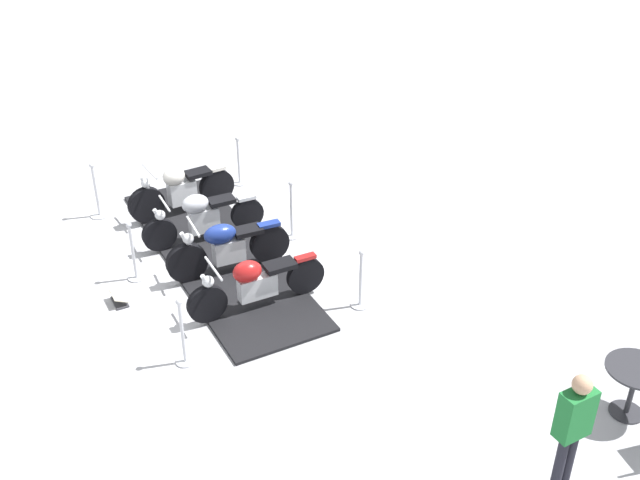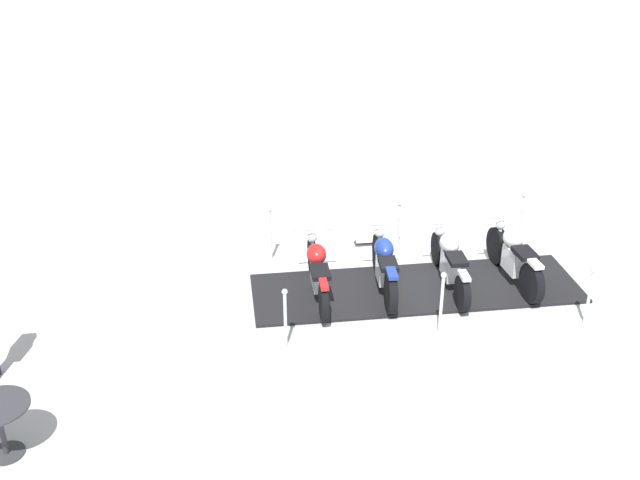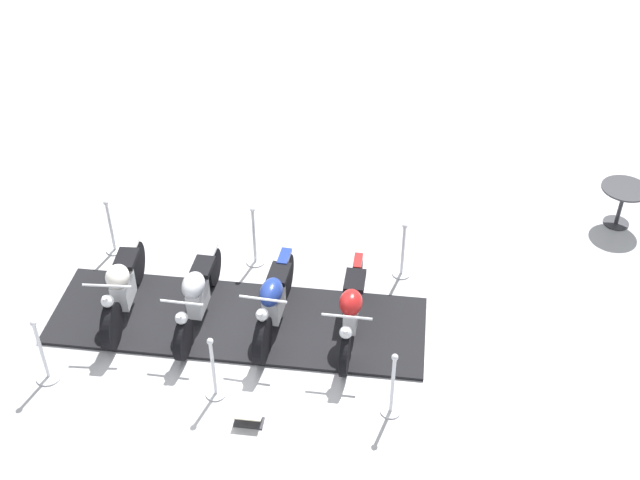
{
  "view_description": "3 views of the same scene",
  "coord_description": "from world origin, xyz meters",
  "px_view_note": "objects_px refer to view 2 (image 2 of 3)",
  "views": [
    {
      "loc": [
        -11.21,
        -0.4,
        7.04
      ],
      "look_at": [
        -0.68,
        -1.7,
        0.61
      ],
      "focal_mm": 42.62,
      "sensor_mm": 36.0,
      "label": 1
    },
    {
      "loc": [
        0.98,
        -11.36,
        6.52
      ],
      "look_at": [
        -1.58,
        -0.54,
        1.04
      ],
      "focal_mm": 42.21,
      "sensor_mm": 36.0,
      "label": 2
    },
    {
      "loc": [
        -5.34,
        7.24,
        8.57
      ],
      "look_at": [
        -0.76,
        -1.22,
        1.02
      ],
      "focal_mm": 45.71,
      "sensor_mm": 36.0,
      "label": 3
    }
  ],
  "objects_px": {
    "motorcycle_navy": "(384,264)",
    "motorcycle_maroon": "(317,269)",
    "stanchion_right_mid": "(398,234)",
    "stanchion_right_rear": "(271,241)",
    "stanchion_left_front": "(588,305)",
    "stanchion_left_rear": "(286,327)",
    "stanchion_left_mid": "(440,314)",
    "info_placard": "(365,241)",
    "motorcycle_cream": "(514,256)",
    "stanchion_right_front": "(520,229)",
    "motorcycle_chrome": "(450,260)"
  },
  "relations": [
    {
      "from": "stanchion_right_front",
      "to": "motorcycle_navy",
      "type": "bearing_deg",
      "value": -133.57
    },
    {
      "from": "motorcycle_navy",
      "to": "stanchion_left_mid",
      "type": "relative_size",
      "value": 1.83
    },
    {
      "from": "motorcycle_navy",
      "to": "info_placard",
      "type": "xyz_separation_m",
      "value": [
        -0.64,
        1.72,
        -0.46
      ]
    },
    {
      "from": "stanchion_left_mid",
      "to": "info_placard",
      "type": "bearing_deg",
      "value": 120.49
    },
    {
      "from": "stanchion_left_front",
      "to": "stanchion_right_rear",
      "type": "bearing_deg",
      "value": 170.24
    },
    {
      "from": "stanchion_left_mid",
      "to": "stanchion_left_front",
      "type": "distance_m",
      "value": 2.4
    },
    {
      "from": "motorcycle_maroon",
      "to": "info_placard",
      "type": "bearing_deg",
      "value": -32.05
    },
    {
      "from": "stanchion_right_mid",
      "to": "stanchion_right_rear",
      "type": "height_order",
      "value": "stanchion_right_rear"
    },
    {
      "from": "stanchion_left_mid",
      "to": "stanchion_right_mid",
      "type": "relative_size",
      "value": 1.05
    },
    {
      "from": "stanchion_right_rear",
      "to": "info_placard",
      "type": "bearing_deg",
      "value": 34.24
    },
    {
      "from": "stanchion_left_front",
      "to": "stanchion_right_mid",
      "type": "bearing_deg",
      "value": 151.02
    },
    {
      "from": "stanchion_right_front",
      "to": "stanchion_left_front",
      "type": "xyz_separation_m",
      "value": [
        1.03,
        -2.67,
        0.02
      ]
    },
    {
      "from": "stanchion_right_front",
      "to": "stanchion_left_front",
      "type": "bearing_deg",
      "value": -68.89
    },
    {
      "from": "motorcycle_chrome",
      "to": "stanchion_right_rear",
      "type": "xyz_separation_m",
      "value": [
        -3.27,
        0.23,
        -0.13
      ]
    },
    {
      "from": "motorcycle_navy",
      "to": "info_placard",
      "type": "relative_size",
      "value": 4.67
    },
    {
      "from": "stanchion_left_mid",
      "to": "motorcycle_maroon",
      "type": "bearing_deg",
      "value": 160.49
    },
    {
      "from": "stanchion_left_rear",
      "to": "info_placard",
      "type": "xyz_separation_m",
      "value": [
        0.54,
        3.74,
        -0.3
      ]
    },
    {
      "from": "motorcycle_navy",
      "to": "stanchion_right_front",
      "type": "bearing_deg",
      "value": -61.04
    },
    {
      "from": "stanchion_left_mid",
      "to": "stanchion_left_front",
      "type": "bearing_deg",
      "value": 21.11
    },
    {
      "from": "stanchion_left_mid",
      "to": "stanchion_right_front",
      "type": "distance_m",
      "value": 3.74
    },
    {
      "from": "stanchion_right_front",
      "to": "motorcycle_maroon",
      "type": "bearing_deg",
      "value": -140.22
    },
    {
      "from": "stanchion_right_rear",
      "to": "stanchion_left_rear",
      "type": "height_order",
      "value": "stanchion_right_rear"
    },
    {
      "from": "motorcycle_navy",
      "to": "stanchion_right_mid",
      "type": "relative_size",
      "value": 1.93
    },
    {
      "from": "stanchion_right_front",
      "to": "stanchion_left_rear",
      "type": "height_order",
      "value": "stanchion_right_front"
    },
    {
      "from": "motorcycle_cream",
      "to": "motorcycle_navy",
      "type": "height_order",
      "value": "motorcycle_cream"
    },
    {
      "from": "stanchion_right_front",
      "to": "stanchion_left_front",
      "type": "relative_size",
      "value": 1.06
    },
    {
      "from": "motorcycle_navy",
      "to": "motorcycle_maroon",
      "type": "xyz_separation_m",
      "value": [
        -1.08,
        -0.4,
        -0.01
      ]
    },
    {
      "from": "stanchion_right_rear",
      "to": "stanchion_left_front",
      "type": "xyz_separation_m",
      "value": [
        5.5,
        -0.95,
        -0.04
      ]
    },
    {
      "from": "motorcycle_cream",
      "to": "info_placard",
      "type": "height_order",
      "value": "motorcycle_cream"
    },
    {
      "from": "stanchion_right_mid",
      "to": "stanchion_right_front",
      "type": "relative_size",
      "value": 0.97
    },
    {
      "from": "info_placard",
      "to": "motorcycle_chrome",
      "type": "bearing_deg",
      "value": -58.53
    },
    {
      "from": "stanchion_left_mid",
      "to": "info_placard",
      "type": "height_order",
      "value": "stanchion_left_mid"
    },
    {
      "from": "motorcycle_navy",
      "to": "stanchion_left_mid",
      "type": "xyz_separation_m",
      "value": [
        1.06,
        -1.16,
        -0.14
      ]
    },
    {
      "from": "stanchion_left_mid",
      "to": "info_placard",
      "type": "xyz_separation_m",
      "value": [
        -1.7,
        2.88,
        -0.33
      ]
    },
    {
      "from": "motorcycle_cream",
      "to": "info_placard",
      "type": "bearing_deg",
      "value": 47.15
    },
    {
      "from": "stanchion_left_mid",
      "to": "info_placard",
      "type": "relative_size",
      "value": 2.55
    },
    {
      "from": "stanchion_right_rear",
      "to": "stanchion_right_front",
      "type": "bearing_deg",
      "value": 21.11
    },
    {
      "from": "stanchion_right_rear",
      "to": "info_placard",
      "type": "relative_size",
      "value": 2.48
    },
    {
      "from": "stanchion_left_front",
      "to": "motorcycle_cream",
      "type": "bearing_deg",
      "value": 136.1
    },
    {
      "from": "stanchion_right_mid",
      "to": "stanchion_right_rear",
      "type": "distance_m",
      "value": 2.4
    },
    {
      "from": "stanchion_right_rear",
      "to": "stanchion_left_front",
      "type": "height_order",
      "value": "stanchion_right_rear"
    },
    {
      "from": "stanchion_left_front",
      "to": "stanchion_left_rear",
      "type": "bearing_deg",
      "value": -158.89
    },
    {
      "from": "stanchion_right_rear",
      "to": "stanchion_left_front",
      "type": "relative_size",
      "value": 1.06
    },
    {
      "from": "motorcycle_cream",
      "to": "stanchion_right_rear",
      "type": "relative_size",
      "value": 1.8
    },
    {
      "from": "motorcycle_cream",
      "to": "stanchion_left_mid",
      "type": "xyz_separation_m",
      "value": [
        -1.08,
        -1.98,
        -0.14
      ]
    },
    {
      "from": "stanchion_right_mid",
      "to": "stanchion_right_front",
      "type": "bearing_deg",
      "value": 21.11
    },
    {
      "from": "motorcycle_chrome",
      "to": "stanchion_left_rear",
      "type": "bearing_deg",
      "value": 117.98
    },
    {
      "from": "motorcycle_maroon",
      "to": "stanchion_left_front",
      "type": "distance_m",
      "value": 4.37
    },
    {
      "from": "info_placard",
      "to": "motorcycle_navy",
      "type": "bearing_deg",
      "value": -90.83
    },
    {
      "from": "motorcycle_cream",
      "to": "stanchion_right_rear",
      "type": "distance_m",
      "value": 4.35
    }
  ]
}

